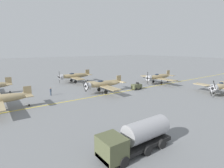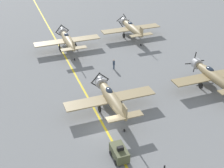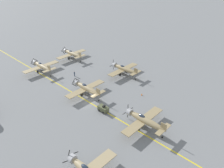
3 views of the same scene
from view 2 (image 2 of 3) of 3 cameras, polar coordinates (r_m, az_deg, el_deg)
name	(u,v)px [view 2 (image 2 of 3)]	position (r m, az deg, el deg)	size (l,w,h in m)	color
ground_plane	(105,129)	(37.90, -1.20, -8.26)	(400.00, 400.00, 0.00)	slate
taxiway_stripe	(105,129)	(37.90, -1.20, -8.25)	(0.30, 160.00, 0.01)	yellow
airplane_far_center	(68,40)	(57.43, -8.11, 7.99)	(12.00, 9.98, 3.65)	tan
airplane_mid_center	(111,98)	(39.81, -0.15, -2.54)	(12.00, 9.98, 3.65)	#9E8A61
airplane_mid_right	(212,76)	(47.12, 17.89, 1.48)	(12.00, 9.98, 3.79)	#99855C
airplane_far_right	(132,28)	(62.74, 3.60, 10.21)	(12.00, 9.98, 3.65)	tan
tow_tractor	(119,153)	(33.69, 1.35, -12.42)	(1.57, 2.60, 1.79)	#515638
ground_crew_walking	(114,64)	(50.51, 0.34, 3.69)	(0.37, 0.37, 1.70)	#334256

